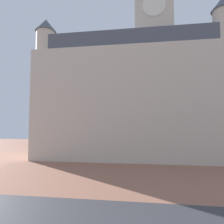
# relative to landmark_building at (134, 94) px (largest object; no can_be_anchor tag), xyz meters

# --- Properties ---
(ground_plane) EXTENTS (120.00, 120.00, 0.00)m
(ground_plane) POSITION_rel_landmark_building_xyz_m (-0.52, -21.52, -10.13)
(ground_plane) COLOR #93604C
(street_asphalt_strip) EXTENTS (120.00, 6.28, 0.00)m
(street_asphalt_strip) POSITION_rel_landmark_building_xyz_m (-0.52, -21.80, -10.13)
(street_asphalt_strip) COLOR #38383D
(street_asphalt_strip) RESTS_ON ground_plane
(landmark_building) EXTENTS (29.07, 11.23, 31.35)m
(landmark_building) POSITION_rel_landmark_building_xyz_m (0.00, 0.00, 0.00)
(landmark_building) COLOR beige
(landmark_building) RESTS_ON ground_plane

